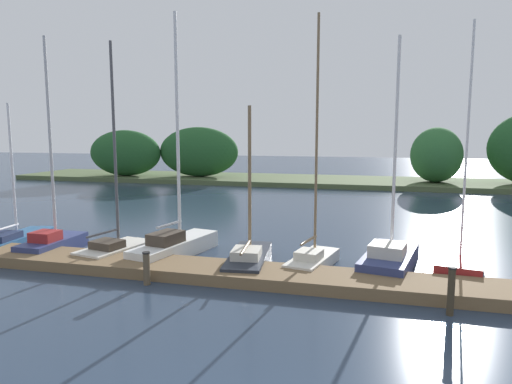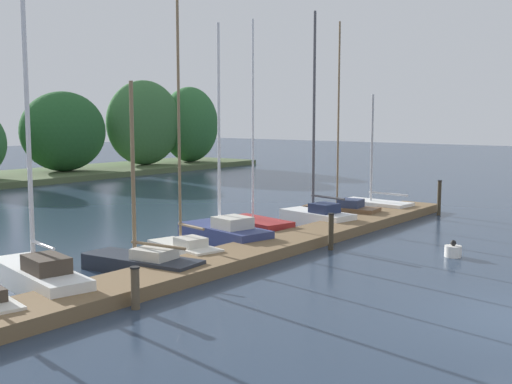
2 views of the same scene
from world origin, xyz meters
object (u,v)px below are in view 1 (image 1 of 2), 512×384
(sailboat_2, at_px, (116,246))
(mooring_piling_1, at_px, (147,268))
(mooring_piling_2, at_px, (451,291))
(sailboat_7, at_px, (460,261))
(sailboat_0, at_px, (14,238))
(sailboat_5, at_px, (313,256))
(sailboat_4, at_px, (249,256))
(sailboat_6, at_px, (390,257))
(sailboat_1, at_px, (54,240))
(sailboat_3, at_px, (177,243))

(sailboat_2, relative_size, mooring_piling_1, 7.68)
(mooring_piling_2, bearing_deg, sailboat_7, 77.37)
(sailboat_0, xyz_separation_m, sailboat_5, (11.86, -0.01, 0.12))
(sailboat_5, height_order, sailboat_7, sailboat_5)
(sailboat_0, distance_m, sailboat_2, 4.85)
(sailboat_4, relative_size, sailboat_6, 0.71)
(sailboat_6, bearing_deg, sailboat_7, -70.55)
(sailboat_7, bearing_deg, mooring_piling_2, 179.50)
(sailboat_5, distance_m, sailboat_7, 4.67)
(sailboat_6, xyz_separation_m, mooring_piling_2, (1.30, -3.54, 0.20))
(sailboat_2, distance_m, sailboat_4, 4.93)
(sailboat_0, height_order, sailboat_7, sailboat_7)
(mooring_piling_1, bearing_deg, sailboat_2, 135.86)
(sailboat_4, relative_size, mooring_piling_2, 4.38)
(sailboat_1, xyz_separation_m, mooring_piling_1, (5.08, -2.38, 0.04))
(sailboat_4, distance_m, mooring_piling_2, 6.45)
(sailboat_2, height_order, mooring_piling_2, sailboat_2)
(sailboat_0, height_order, sailboat_2, sailboat_2)
(sailboat_4, bearing_deg, sailboat_3, 71.72)
(sailboat_1, bearing_deg, sailboat_0, 76.85)
(sailboat_2, xyz_separation_m, sailboat_4, (4.93, 0.09, -0.06))
(mooring_piling_2, bearing_deg, sailboat_1, 169.15)
(sailboat_3, bearing_deg, sailboat_6, -76.06)
(sailboat_0, bearing_deg, sailboat_5, -95.87)
(sailboat_0, relative_size, sailboat_2, 0.74)
(sailboat_7, bearing_deg, sailboat_0, 104.79)
(mooring_piling_2, bearing_deg, sailboat_0, 168.88)
(sailboat_3, distance_m, sailboat_5, 4.98)
(sailboat_0, xyz_separation_m, sailboat_6, (14.30, 0.47, 0.13))
(sailboat_4, xyz_separation_m, sailboat_7, (6.70, 1.13, 0.01))
(sailboat_1, relative_size, sailboat_5, 0.96)
(sailboat_6, height_order, mooring_piling_1, sailboat_6)
(sailboat_1, xyz_separation_m, sailboat_3, (4.62, 0.74, 0.02))
(sailboat_5, height_order, sailboat_6, sailboat_5)
(sailboat_1, xyz_separation_m, sailboat_6, (12.04, 0.98, -0.05))
(mooring_piling_2, bearing_deg, sailboat_6, 110.18)
(mooring_piling_1, bearing_deg, sailboat_5, 32.50)
(sailboat_5, relative_size, mooring_piling_2, 6.70)
(sailboat_4, height_order, sailboat_6, sailboat_6)
(sailboat_0, height_order, sailboat_6, sailboat_6)
(sailboat_1, xyz_separation_m, sailboat_7, (14.20, 1.28, -0.12))
(sailboat_1, bearing_deg, mooring_piling_1, -115.55)
(sailboat_0, height_order, mooring_piling_1, sailboat_0)
(sailboat_6, distance_m, sailboat_7, 2.18)
(sailboat_5, xyz_separation_m, sailboat_6, (2.44, 0.49, 0.01))
(sailboat_7, bearing_deg, sailboat_2, 108.11)
(sailboat_6, relative_size, mooring_piling_2, 6.13)
(sailboat_1, relative_size, sailboat_4, 1.48)
(sailboat_0, xyz_separation_m, sailboat_1, (2.27, -0.51, 0.18))
(sailboat_7, relative_size, mooring_piling_2, 6.45)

